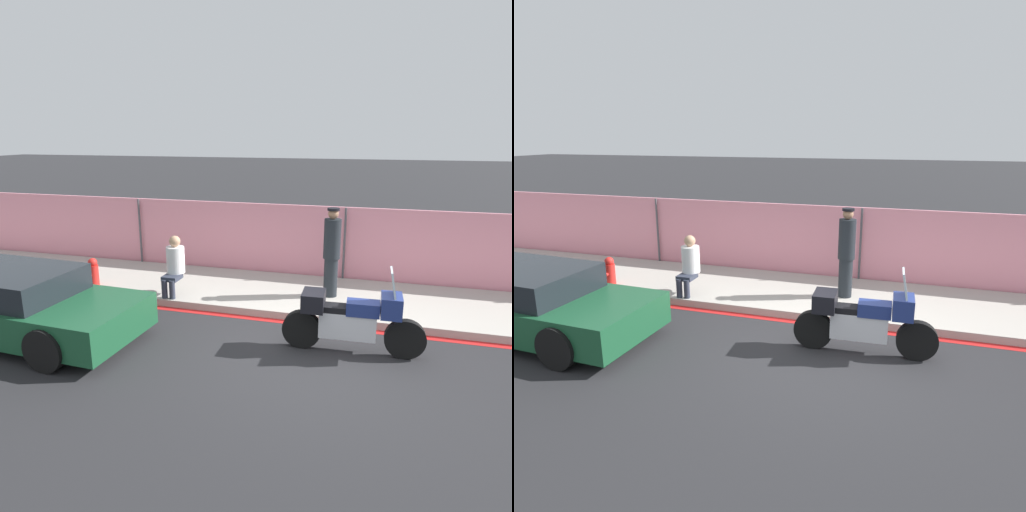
% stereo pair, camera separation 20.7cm
% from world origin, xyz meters
% --- Properties ---
extents(ground_plane, '(120.00, 120.00, 0.00)m').
position_xyz_m(ground_plane, '(0.00, 0.00, 0.00)').
color(ground_plane, '#262628').
extents(sidewalk, '(39.62, 2.51, 0.15)m').
position_xyz_m(sidewalk, '(0.00, 2.61, 0.08)').
color(sidewalk, '#ADA89E').
rests_on(sidewalk, ground_plane).
extents(curb_paint_stripe, '(39.62, 0.18, 0.01)m').
position_xyz_m(curb_paint_stripe, '(0.00, 1.27, 0.00)').
color(curb_paint_stripe, red).
rests_on(curb_paint_stripe, ground_plane).
extents(storefront_fence, '(37.64, 0.17, 1.84)m').
position_xyz_m(storefront_fence, '(-0.00, 3.96, 0.92)').
color(storefront_fence, pink).
rests_on(storefront_fence, ground_plane).
extents(motorcycle, '(2.30, 0.55, 1.46)m').
position_xyz_m(motorcycle, '(0.46, 0.35, 0.58)').
color(motorcycle, black).
rests_on(motorcycle, ground_plane).
extents(officer_standing, '(0.35, 0.35, 1.87)m').
position_xyz_m(officer_standing, '(-0.14, 2.55, 1.12)').
color(officer_standing, '#1E2328').
rests_on(officer_standing, sidewalk).
extents(person_seated_on_curb, '(0.39, 0.65, 1.25)m').
position_xyz_m(person_seated_on_curb, '(-3.36, 1.80, 0.84)').
color(person_seated_on_curb, '#2D3342').
rests_on(person_seated_on_curb, sidewalk).
extents(parked_car_left_down_street, '(4.66, 2.11, 1.21)m').
position_xyz_m(parked_car_left_down_street, '(-5.33, -0.60, 0.60)').
color(parked_car_left_down_street, '#194C2D').
rests_on(parked_car_left_down_street, ground_plane).
extents(fire_hydrant, '(0.23, 0.28, 0.63)m').
position_xyz_m(fire_hydrant, '(-5.37, 1.79, 0.46)').
color(fire_hydrant, red).
rests_on(fire_hydrant, sidewalk).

